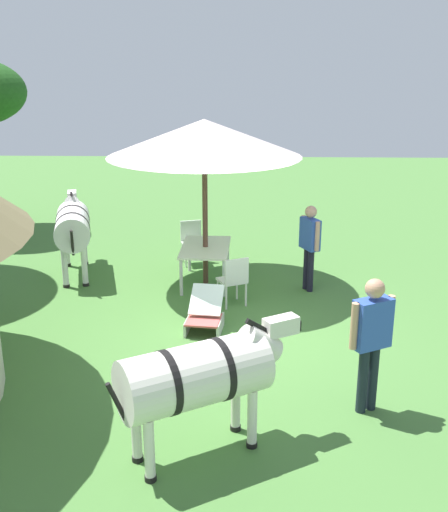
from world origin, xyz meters
The scene contains 10 objects.
ground_plane centered at (0.00, 0.00, 0.00)m, with size 36.00×36.00×0.00m, color #467636.
shade_umbrella centered at (2.13, 0.61, 2.79)m, with size 3.57×3.57×3.13m.
patio_dining_table centered at (2.13, 0.61, 0.66)m, with size 1.51×0.94×0.74m.
patio_chair_west_end centered at (3.35, 0.98, 0.52)m, with size 0.53×0.54×0.90m.
patio_chair_near_hut centered at (0.98, 0.05, 0.52)m, with size 0.57×0.58×0.90m.
guest_beside_umbrella centered at (1.81, -1.33, 0.98)m, with size 0.54×0.37×1.63m.
standing_watcher centered at (-2.33, -1.65, 1.04)m, with size 0.41×0.56×1.73m.
striped_lounge_chair centered at (-0.03, 0.50, 0.26)m, with size 0.86×0.63×0.64m.
zebra_nearest_camera centered at (2.52, 3.26, 1.03)m, with size 2.32×1.05×1.57m.
zebra_by_umbrella centered at (-3.26, 0.36, 0.96)m, with size 1.42×2.04×1.49m.
Camera 1 is at (-9.08, -0.09, 4.19)m, focal length 43.15 mm.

